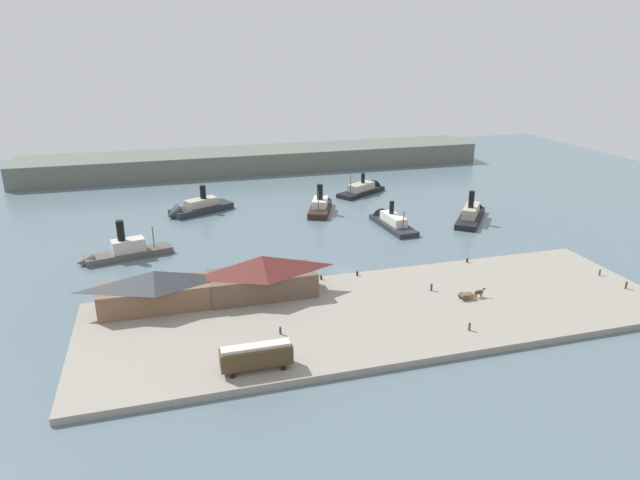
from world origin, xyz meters
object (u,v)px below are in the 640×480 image
at_px(ferry_shed_west_terminal, 155,289).
at_px(pedestrian_by_tram, 469,326).
at_px(pedestrian_walking_west, 431,287).
at_px(ferry_approaching_east, 366,189).
at_px(mooring_post_west, 357,274).
at_px(pedestrian_at_waters_edge, 280,330).
at_px(ferry_approaching_west, 389,221).
at_px(street_tram, 256,355).
at_px(ferry_outer_harbor, 120,252).
at_px(ferry_moored_west, 321,205).
at_px(ferry_mid_harbor, 472,213).
at_px(ferry_shed_east_terminal, 262,275).
at_px(ferry_moored_east, 194,209).
at_px(mooring_post_center_east, 321,277).
at_px(pedestrian_near_east_shed, 626,285).
at_px(horse_cart, 471,294).
at_px(pedestrian_near_cart, 600,272).
at_px(mooring_post_center_west, 467,260).

height_order(ferry_shed_west_terminal, pedestrian_by_tram, ferry_shed_west_terminal).
height_order(pedestrian_walking_west, ferry_approaching_east, ferry_approaching_east).
xyz_separation_m(pedestrian_walking_west, mooring_post_west, (-11.79, 11.37, -0.32)).
bearing_deg(pedestrian_walking_west, pedestrian_by_tram, -93.92).
bearing_deg(pedestrian_at_waters_edge, ferry_approaching_west, 51.91).
bearing_deg(street_tram, ferry_outer_harbor, 111.51).
height_order(ferry_moored_west, ferry_mid_harbor, ferry_mid_harbor).
bearing_deg(ferry_shed_west_terminal, ferry_outer_harbor, 104.68).
distance_m(ferry_moored_west, ferry_approaching_west, 23.97).
bearing_deg(ferry_shed_west_terminal, mooring_post_west, 5.41).
distance_m(ferry_shed_east_terminal, street_tram, 26.82).
bearing_deg(ferry_outer_harbor, pedestrian_by_tram, -42.58).
xyz_separation_m(pedestrian_walking_west, ferry_outer_harbor, (-61.42, 38.63, -0.26)).
xyz_separation_m(street_tram, ferry_outer_harbor, (-22.61, 57.39, -1.98)).
distance_m(pedestrian_walking_west, pedestrian_by_tram, 16.79).
xyz_separation_m(ferry_shed_west_terminal, ferry_moored_east, (11.37, 64.10, -3.50)).
height_order(ferry_shed_west_terminal, mooring_post_center_east, ferry_shed_west_terminal).
distance_m(pedestrian_near_east_shed, ferry_moored_east, 114.49).
relative_size(pedestrian_walking_west, ferry_mid_harbor, 0.08).
distance_m(ferry_shed_east_terminal, pedestrian_at_waters_edge, 16.74).
relative_size(horse_cart, ferry_moored_east, 0.26).
bearing_deg(pedestrian_near_cart, pedestrian_near_east_shed, -88.13).
bearing_deg(pedestrian_at_waters_edge, ferry_outer_harbor, 120.80).
bearing_deg(pedestrian_by_tram, street_tram, -176.95).
height_order(street_tram, pedestrian_near_east_shed, street_tram).
relative_size(mooring_post_west, ferry_approaching_east, 0.04).
xyz_separation_m(pedestrian_at_waters_edge, ferry_approaching_east, (48.96, 89.54, -0.65)).
distance_m(pedestrian_near_cart, ferry_mid_harbor, 47.66).
distance_m(horse_cart, ferry_mid_harbor, 58.06).
xyz_separation_m(ferry_shed_east_terminal, ferry_outer_harbor, (-28.44, 31.27, -3.70)).
xyz_separation_m(pedestrian_walking_west, mooring_post_center_west, (14.83, 11.65, -0.32)).
distance_m(street_tram, ferry_approaching_west, 80.71).
relative_size(horse_cart, ferry_approaching_east, 0.27).
bearing_deg(street_tram, ferry_shed_east_terminal, 77.43).
height_order(horse_cart, pedestrian_by_tram, horse_cart).
relative_size(street_tram, pedestrian_by_tram, 6.68).
bearing_deg(ferry_approaching_east, horse_cart, -96.70).
height_order(pedestrian_walking_west, mooring_post_center_west, pedestrian_walking_west).
distance_m(pedestrian_near_cart, mooring_post_center_east, 59.81).
height_order(ferry_shed_east_terminal, ferry_moored_east, ferry_shed_east_terminal).
relative_size(horse_cart, ferry_outer_harbor, 0.25).
height_order(ferry_shed_east_terminal, mooring_post_center_west, ferry_shed_east_terminal).
distance_m(ferry_shed_east_terminal, ferry_moored_east, 64.92).
xyz_separation_m(pedestrian_near_cart, mooring_post_center_west, (-23.40, 14.63, -0.26)).
bearing_deg(pedestrian_by_tram, horse_cart, 58.36).
bearing_deg(ferry_approaching_west, pedestrian_near_east_shed, -62.76).
xyz_separation_m(horse_cart, pedestrian_walking_west, (-5.83, 5.43, -0.16)).
xyz_separation_m(horse_cart, ferry_outer_harbor, (-67.26, 44.06, -0.42)).
distance_m(pedestrian_walking_west, mooring_post_center_west, 18.86).
relative_size(pedestrian_near_cart, ferry_moored_west, 0.08).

